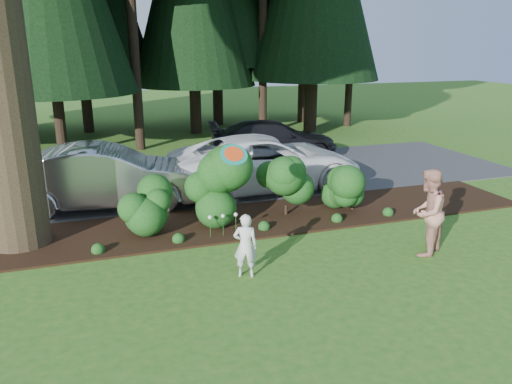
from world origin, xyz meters
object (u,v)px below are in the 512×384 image
Objects in this scene: adult at (427,212)px; child at (245,246)px; car_silver_wagon at (106,177)px; car_white_suv at (266,162)px; car_dark_suv at (273,139)px; frisbee at (234,155)px.

child is at bearing -36.76° from adult.
car_silver_wagon is 0.88× the size of car_white_suv.
frisbee reaches higher than car_dark_suv.
car_dark_suv reaches higher than child.
car_silver_wagon reaches higher than car_dark_suv.
frisbee is (-4.00, 0.44, 1.40)m from adult.
frisbee is (2.13, -4.80, 1.46)m from car_silver_wagon.
car_silver_wagon reaches higher than car_white_suv.
car_silver_wagon is at bearing -44.24° from child.
car_dark_suv is at bearing -50.11° from car_silver_wagon.
car_silver_wagon is at bearing -74.38° from adult.
frisbee is (-2.49, -5.20, 1.49)m from car_white_suv.
child is 2.45× the size of frisbee.
child is at bearing -61.53° from frisbee.
adult is 3.60× the size of frisbee.
frisbee is at bearing 165.21° from car_dark_suv.
frisbee reaches higher than child.
car_white_suv is 4.10m from car_dark_suv.
car_white_suv is 1.19× the size of car_dark_suv.
frisbee reaches higher than car_silver_wagon.
car_white_suv is 3.14× the size of adult.
child is 1.72m from frisbee.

